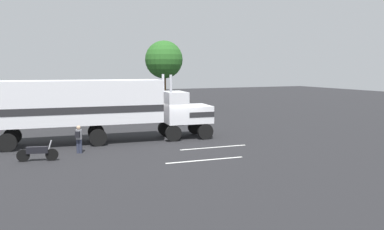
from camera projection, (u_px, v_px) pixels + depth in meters
The scene contains 8 objects.
ground_plane at pixel (181, 139), 25.91m from camera, with size 120.00×120.00×0.00m, color #232326.
lane_stripe_near at pixel (214, 147), 23.03m from camera, with size 4.40×0.16×0.01m, color silver.
lane_stripe_mid at pixel (205, 160), 19.85m from camera, with size 4.40×0.16×0.01m, color silver.
semi_truck at pixel (98, 105), 24.25m from camera, with size 14.34×3.87×4.50m.
person_bystander at pixel (79, 138), 21.38m from camera, with size 0.41×0.48×1.63m.
parked_bus at pixel (57, 98), 36.01m from camera, with size 11.29×5.01×3.40m.
motorcycle at pixel (38, 152), 19.58m from camera, with size 2.08×0.58×1.12m.
tree_left at pixel (164, 60), 43.09m from camera, with size 4.40×4.40×8.15m.
Camera 1 is at (-9.41, -23.71, 4.90)m, focal length 34.52 mm.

